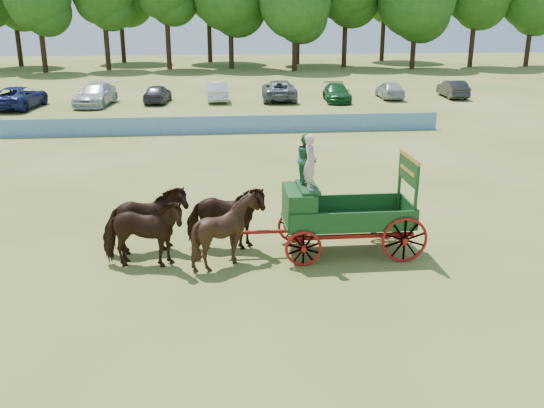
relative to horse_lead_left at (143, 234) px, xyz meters
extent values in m
plane|color=#9E8D47|center=(3.84, 1.31, -1.04)|extent=(160.00, 160.00, 0.00)
imported|color=black|center=(0.00, 0.00, 0.00)|extent=(2.56, 1.36, 2.08)
imported|color=black|center=(0.00, 1.10, 0.00)|extent=(2.66, 1.70, 2.08)
imported|color=black|center=(2.40, 0.00, 0.00)|extent=(2.12, 1.94, 2.08)
imported|color=black|center=(2.40, 1.10, 0.00)|extent=(2.54, 1.30, 2.08)
cube|color=#A71310|center=(4.60, 0.55, -0.44)|extent=(0.12, 2.00, 0.12)
cube|color=#A71310|center=(7.60, 0.55, -0.44)|extent=(0.12, 2.00, 0.12)
cube|color=#A71310|center=(6.10, 0.00, -0.32)|extent=(3.80, 0.10, 0.12)
cube|color=#A71310|center=(6.10, 1.10, -0.32)|extent=(3.80, 0.10, 0.12)
cube|color=#A71310|center=(3.70, 0.55, -0.29)|extent=(2.80, 0.09, 0.09)
cube|color=#17471B|center=(6.10, 0.55, -0.04)|extent=(3.80, 1.80, 0.10)
cube|color=#17471B|center=(6.10, -0.33, 0.26)|extent=(3.80, 0.06, 0.55)
cube|color=#17471B|center=(6.10, 1.43, 0.26)|extent=(3.80, 0.06, 0.55)
cube|color=#17471B|center=(7.98, 0.55, 0.26)|extent=(0.06, 1.80, 0.55)
cube|color=#17471B|center=(4.60, 0.55, 0.51)|extent=(0.85, 1.70, 1.05)
cube|color=#17471B|center=(4.85, 0.55, 1.08)|extent=(0.55, 1.50, 0.08)
cube|color=#17471B|center=(4.22, 0.55, 0.31)|extent=(0.10, 1.60, 0.65)
cube|color=#17471B|center=(4.40, 0.55, 0.01)|extent=(0.55, 1.60, 0.06)
cube|color=#17471B|center=(7.90, -0.25, 0.91)|extent=(0.08, 0.08, 1.80)
cube|color=#17471B|center=(7.90, 1.35, 0.91)|extent=(0.08, 0.08, 1.80)
cube|color=#17471B|center=(7.90, 0.55, 1.51)|extent=(0.07, 1.75, 0.75)
cube|color=#CB8634|center=(7.90, 0.55, 1.91)|extent=(0.08, 1.80, 0.09)
cube|color=#CB8634|center=(7.86, 0.55, 1.51)|extent=(0.02, 1.30, 0.12)
torus|color=#A71310|center=(4.60, -0.40, -0.49)|extent=(1.09, 0.09, 1.09)
torus|color=#A71310|center=(4.60, 1.50, -0.49)|extent=(1.09, 0.09, 1.09)
torus|color=#A71310|center=(7.60, -0.40, -0.34)|extent=(1.39, 0.09, 1.39)
torus|color=#A71310|center=(7.60, 1.50, -0.34)|extent=(1.39, 0.09, 1.39)
imported|color=beige|center=(4.85, 0.20, 1.93)|extent=(0.39, 0.59, 1.62)
imported|color=#25643A|center=(4.85, 0.90, 1.87)|extent=(0.57, 0.73, 1.50)
cube|color=#2162B4|center=(2.84, 19.31, -0.51)|extent=(26.00, 0.08, 1.05)
imported|color=navy|center=(-12.08, 30.27, -0.23)|extent=(3.39, 6.12, 1.62)
imported|color=silver|center=(-6.67, 31.07, -0.22)|extent=(3.00, 5.87, 1.63)
imported|color=#333338|center=(-2.07, 31.94, -0.32)|extent=(2.19, 4.38, 1.43)
imported|color=silver|center=(2.58, 32.41, -0.29)|extent=(1.75, 4.63, 1.51)
imported|color=slate|center=(7.57, 32.43, -0.24)|extent=(2.99, 5.89, 1.60)
imported|color=#144C1E|center=(12.06, 31.21, -0.36)|extent=(2.24, 4.84, 1.37)
imported|color=#B2B2B7|center=(16.72, 32.37, -0.32)|extent=(1.87, 4.31, 1.44)
imported|color=#262628|center=(22.08, 32.37, -0.32)|extent=(1.75, 4.42, 1.43)
cylinder|color=#382314|center=(-16.68, 56.52, 1.26)|extent=(0.60, 0.60, 4.59)
cylinder|color=#382314|center=(-9.93, 58.89, 1.42)|extent=(0.60, 0.60, 4.93)
cylinder|color=#382314|center=(-2.78, 59.30, 1.65)|extent=(0.60, 0.60, 5.38)
cylinder|color=#382314|center=(4.74, 58.99, 1.37)|extent=(0.60, 0.60, 4.81)
cylinder|color=#382314|center=(11.99, 55.47, 1.05)|extent=(0.60, 0.60, 4.19)
sphere|color=#1C5015|center=(11.99, 55.47, 6.67)|extent=(8.22, 8.22, 8.22)
cylinder|color=#382314|center=(18.73, 59.33, 1.70)|extent=(0.60, 0.60, 5.47)
cylinder|color=#382314|center=(26.52, 56.42, 1.15)|extent=(0.60, 0.60, 4.39)
cylinder|color=#382314|center=(34.52, 58.09, 1.61)|extent=(0.60, 0.60, 5.30)
cylinder|color=#382314|center=(41.90, 58.16, 1.29)|extent=(0.60, 0.60, 4.66)
cylinder|color=#382314|center=(-21.66, 64.59, 1.49)|extent=(0.60, 0.60, 5.05)
cylinder|color=#382314|center=(-9.43, 68.99, 1.71)|extent=(0.60, 0.60, 5.50)
cylinder|color=#382314|center=(2.18, 68.24, 1.95)|extent=(0.60, 0.60, 5.98)
cylinder|color=#382314|center=(13.58, 64.35, 1.95)|extent=(0.60, 0.60, 5.97)
cylinder|color=#382314|center=(26.00, 68.11, 1.81)|extent=(0.60, 0.60, 5.71)
camera|label=1|loc=(2.06, -16.48, 6.19)|focal=40.00mm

